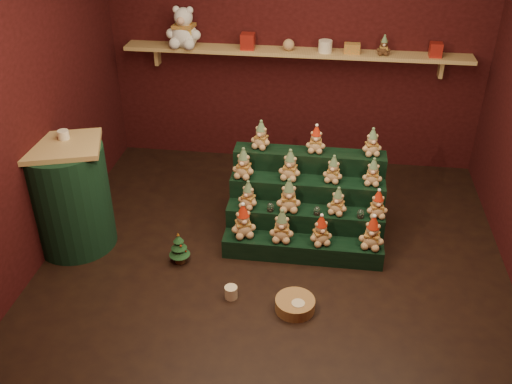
# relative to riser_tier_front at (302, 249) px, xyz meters

# --- Properties ---
(ground) EXTENTS (4.00, 4.00, 0.00)m
(ground) POSITION_rel_riser_tier_front_xyz_m (-0.24, -0.12, -0.09)
(ground) COLOR black
(ground) RESTS_ON ground
(back_wall) EXTENTS (4.00, 0.10, 2.80)m
(back_wall) POSITION_rel_riser_tier_front_xyz_m (-0.24, 1.93, 1.31)
(back_wall) COLOR black
(back_wall) RESTS_ON ground
(front_wall) EXTENTS (4.00, 0.10, 2.80)m
(front_wall) POSITION_rel_riser_tier_front_xyz_m (-0.24, -2.17, 1.31)
(front_wall) COLOR black
(front_wall) RESTS_ON ground
(left_wall) EXTENTS (0.10, 4.00, 2.80)m
(left_wall) POSITION_rel_riser_tier_front_xyz_m (-2.29, -0.12, 1.31)
(left_wall) COLOR black
(left_wall) RESTS_ON ground
(back_shelf) EXTENTS (3.60, 0.26, 0.24)m
(back_shelf) POSITION_rel_riser_tier_front_xyz_m (-0.24, 1.76, 1.20)
(back_shelf) COLOR tan
(back_shelf) RESTS_ON ground
(riser_tier_front) EXTENTS (1.40, 0.22, 0.18)m
(riser_tier_front) POSITION_rel_riser_tier_front_xyz_m (0.00, 0.00, 0.00)
(riser_tier_front) COLOR black
(riser_tier_front) RESTS_ON ground
(riser_tier_midfront) EXTENTS (1.40, 0.22, 0.36)m
(riser_tier_midfront) POSITION_rel_riser_tier_front_xyz_m (0.00, 0.22, 0.09)
(riser_tier_midfront) COLOR black
(riser_tier_midfront) RESTS_ON ground
(riser_tier_midback) EXTENTS (1.40, 0.22, 0.54)m
(riser_tier_midback) POSITION_rel_riser_tier_front_xyz_m (0.00, 0.44, 0.18)
(riser_tier_midback) COLOR black
(riser_tier_midback) RESTS_ON ground
(riser_tier_back) EXTENTS (1.40, 0.22, 0.72)m
(riser_tier_back) POSITION_rel_riser_tier_front_xyz_m (0.00, 0.66, 0.27)
(riser_tier_back) COLOR black
(riser_tier_back) RESTS_ON ground
(teddy_0) EXTENTS (0.28, 0.26, 0.31)m
(teddy_0) POSITION_rel_riser_tier_front_xyz_m (-0.53, 0.02, 0.24)
(teddy_0) COLOR tan
(teddy_0) RESTS_ON riser_tier_front
(teddy_1) EXTENTS (0.21, 0.19, 0.29)m
(teddy_1) POSITION_rel_riser_tier_front_xyz_m (-0.19, -0.01, 0.24)
(teddy_1) COLOR tan
(teddy_1) RESTS_ON riser_tier_front
(teddy_2) EXTENTS (0.25, 0.24, 0.27)m
(teddy_2) POSITION_rel_riser_tier_front_xyz_m (0.15, -0.01, 0.23)
(teddy_2) COLOR tan
(teddy_2) RESTS_ON riser_tier_front
(teddy_3) EXTENTS (0.25, 0.23, 0.30)m
(teddy_3) POSITION_rel_riser_tier_front_xyz_m (0.58, -0.00, 0.24)
(teddy_3) COLOR tan
(teddy_3) RESTS_ON riser_tier_front
(teddy_4) EXTENTS (0.23, 0.22, 0.25)m
(teddy_4) POSITION_rel_riser_tier_front_xyz_m (-0.51, 0.20, 0.40)
(teddy_4) COLOR tan
(teddy_4) RESTS_ON riser_tier_midfront
(teddy_5) EXTENTS (0.24, 0.22, 0.30)m
(teddy_5) POSITION_rel_riser_tier_front_xyz_m (-0.15, 0.20, 0.42)
(teddy_5) COLOR tan
(teddy_5) RESTS_ON riser_tier_midfront
(teddy_6) EXTENTS (0.22, 0.21, 0.25)m
(teddy_6) POSITION_rel_riser_tier_front_xyz_m (0.28, 0.21, 0.39)
(teddy_6) COLOR tan
(teddy_6) RESTS_ON riser_tier_midfront
(teddy_7) EXTENTS (0.20, 0.19, 0.25)m
(teddy_7) POSITION_rel_riser_tier_front_xyz_m (0.62, 0.20, 0.40)
(teddy_7) COLOR tan
(teddy_7) RESTS_ON riser_tier_midfront
(teddy_8) EXTENTS (0.23, 0.21, 0.28)m
(teddy_8) POSITION_rel_riser_tier_front_xyz_m (-0.58, 0.42, 0.59)
(teddy_8) COLOR tan
(teddy_8) RESTS_ON riser_tier_midback
(teddy_9) EXTENTS (0.23, 0.21, 0.28)m
(teddy_9) POSITION_rel_riser_tier_front_xyz_m (-0.16, 0.45, 0.59)
(teddy_9) COLOR tan
(teddy_9) RESTS_ON riser_tier_midback
(teddy_10) EXTENTS (0.21, 0.19, 0.25)m
(teddy_10) POSITION_rel_riser_tier_front_xyz_m (0.22, 0.45, 0.57)
(teddy_10) COLOR tan
(teddy_10) RESTS_ON riser_tier_midback
(teddy_11) EXTENTS (0.19, 0.17, 0.25)m
(teddy_11) POSITION_rel_riser_tier_front_xyz_m (0.57, 0.45, 0.57)
(teddy_11) COLOR tan
(teddy_11) RESTS_ON riser_tier_midback
(teddy_12) EXTENTS (0.23, 0.22, 0.26)m
(teddy_12) POSITION_rel_riser_tier_front_xyz_m (-0.46, 0.68, 0.76)
(teddy_12) COLOR tan
(teddy_12) RESTS_ON riser_tier_back
(teddy_13) EXTENTS (0.18, 0.17, 0.25)m
(teddy_13) POSITION_rel_riser_tier_front_xyz_m (0.05, 0.66, 0.76)
(teddy_13) COLOR tan
(teddy_13) RESTS_ON riser_tier_back
(teddy_14) EXTENTS (0.21, 0.20, 0.25)m
(teddy_14) POSITION_rel_riser_tier_front_xyz_m (0.55, 0.67, 0.76)
(teddy_14) COLOR tan
(teddy_14) RESTS_ON riser_tier_back
(snow_globe_a) EXTENTS (0.06, 0.06, 0.08)m
(snow_globe_a) POSITION_rel_riser_tier_front_xyz_m (-0.30, 0.16, 0.31)
(snow_globe_a) COLOR black
(snow_globe_a) RESTS_ON riser_tier_midfront
(snow_globe_b) EXTENTS (0.06, 0.06, 0.08)m
(snow_globe_b) POSITION_rel_riser_tier_front_xyz_m (0.11, 0.16, 0.31)
(snow_globe_b) COLOR black
(snow_globe_b) RESTS_ON riser_tier_midfront
(snow_globe_c) EXTENTS (0.06, 0.06, 0.08)m
(snow_globe_c) POSITION_rel_riser_tier_front_xyz_m (0.48, 0.16, 0.31)
(snow_globe_c) COLOR black
(snow_globe_c) RESTS_ON riser_tier_midfront
(side_table) EXTENTS (0.79, 0.72, 1.01)m
(side_table) POSITION_rel_riser_tier_front_xyz_m (-2.05, -0.05, 0.41)
(side_table) COLOR tan
(side_table) RESTS_ON ground
(table_ornament) EXTENTS (0.09, 0.09, 0.08)m
(table_ornament) POSITION_rel_riser_tier_front_xyz_m (-2.05, 0.05, 0.96)
(table_ornament) COLOR beige
(table_ornament) RESTS_ON side_table
(mini_christmas_tree) EXTENTS (0.18, 0.18, 0.31)m
(mini_christmas_tree) POSITION_rel_riser_tier_front_xyz_m (-1.05, -0.21, 0.06)
(mini_christmas_tree) COLOR #4D321B
(mini_christmas_tree) RESTS_ON ground
(mug_left) EXTENTS (0.10, 0.10, 0.10)m
(mug_left) POSITION_rel_riser_tier_front_xyz_m (-0.53, -0.60, -0.04)
(mug_left) COLOR beige
(mug_left) RESTS_ON ground
(mug_right) EXTENTS (0.10, 0.10, 0.10)m
(mug_right) POSITION_rel_riser_tier_front_xyz_m (0.02, -0.71, -0.04)
(mug_right) COLOR beige
(mug_right) RESTS_ON ground
(wicker_basket) EXTENTS (0.31, 0.31, 0.10)m
(wicker_basket) POSITION_rel_riser_tier_front_xyz_m (-0.01, -0.67, -0.04)
(wicker_basket) COLOR #9A6B3E
(wicker_basket) RESTS_ON ground
(white_bear) EXTENTS (0.40, 0.36, 0.52)m
(white_bear) POSITION_rel_riser_tier_front_xyz_m (-1.40, 1.72, 1.49)
(white_bear) COLOR silver
(white_bear) RESTS_ON back_shelf
(brown_bear) EXTENTS (0.14, 0.13, 0.19)m
(brown_bear) POSITION_rel_riser_tier_front_xyz_m (0.65, 1.72, 1.33)
(brown_bear) COLOR #462D17
(brown_bear) RESTS_ON back_shelf
(gift_tin_red_a) EXTENTS (0.14, 0.14, 0.16)m
(gift_tin_red_a) POSITION_rel_riser_tier_front_xyz_m (-0.73, 1.73, 1.31)
(gift_tin_red_a) COLOR #9F2118
(gift_tin_red_a) RESTS_ON back_shelf
(gift_tin_cream) EXTENTS (0.14, 0.14, 0.12)m
(gift_tin_cream) POSITION_rel_riser_tier_front_xyz_m (0.07, 1.73, 1.29)
(gift_tin_cream) COLOR beige
(gift_tin_cream) RESTS_ON back_shelf
(gift_tin_red_b) EXTENTS (0.12, 0.12, 0.14)m
(gift_tin_red_b) POSITION_rel_riser_tier_front_xyz_m (1.16, 1.73, 1.30)
(gift_tin_red_b) COLOR #9F2118
(gift_tin_red_b) RESTS_ON back_shelf
(shelf_plush_ball) EXTENTS (0.12, 0.12, 0.12)m
(shelf_plush_ball) POSITION_rel_riser_tier_front_xyz_m (-0.31, 1.73, 1.29)
(shelf_plush_ball) COLOR tan
(shelf_plush_ball) RESTS_ON back_shelf
(scarf_gift_box) EXTENTS (0.16, 0.10, 0.10)m
(scarf_gift_box) POSITION_rel_riser_tier_front_xyz_m (0.34, 1.73, 1.28)
(scarf_gift_box) COLOR orange
(scarf_gift_box) RESTS_ON back_shelf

